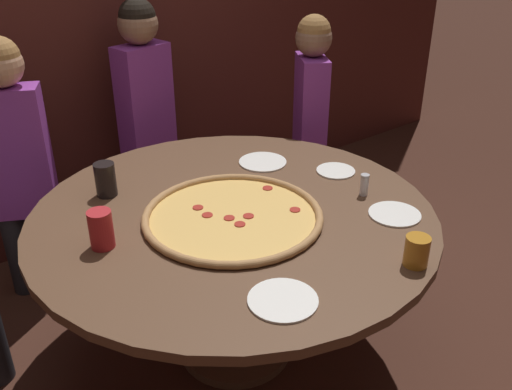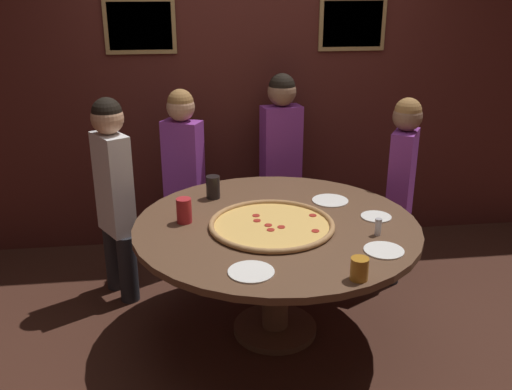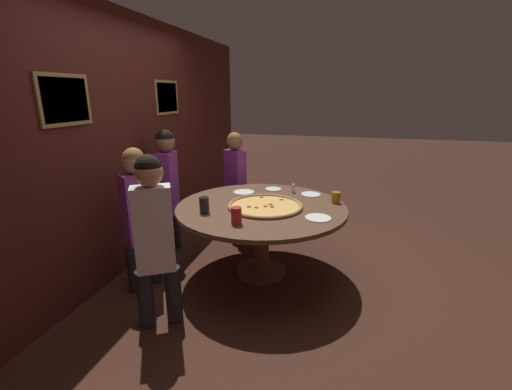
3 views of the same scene
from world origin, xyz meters
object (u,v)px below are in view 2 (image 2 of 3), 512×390
Objects in this scene: white_plate_left_side at (376,217)px; diner_centre_back at (184,168)px; giant_pizza at (272,225)px; diner_far_left at (114,188)px; drink_cup_centre_back at (213,187)px; white_plate_right_side at (330,201)px; white_plate_beside_cup at (251,272)px; dining_table at (276,242)px; condiment_shaker at (378,227)px; diner_far_right at (281,154)px; drink_cup_near_left at (184,210)px; diner_side_left at (401,180)px; white_plate_near_front at (384,250)px; drink_cup_beside_pizza at (359,269)px.

white_plate_left_side is 1.52m from diner_centre_back.
diner_far_left is at bearing 146.18° from giant_pizza.
diner_centre_back is 0.97× the size of diner_far_left.
drink_cup_centre_back is 0.76m from white_plate_right_side.
white_plate_beside_cup is 1.39m from diner_far_left.
drink_cup_centre_back is at bearing 135.77° from diner_centre_back.
dining_table is at bearing -151.62° from diner_far_left.
diner_far_right is (-0.32, 1.36, 0.02)m from condiment_shaker.
diner_far_left is (-0.99, 0.59, 0.17)m from dining_table.
white_plate_beside_cup is at bearing -64.28° from drink_cup_near_left.
condiment_shaker is 1.73m from diner_far_left.
diner_centre_back is at bearing 101.13° from white_plate_beside_cup.
diner_side_left is at bearing 61.47° from condiment_shaker.
drink_cup_centre_back is 1.05m from white_plate_left_side.
white_plate_near_front is at bearing -81.90° from white_plate_right_side.
diner_far_right is at bearing 109.23° from white_plate_left_side.
white_plate_beside_cup is (-0.22, -0.57, 0.13)m from dining_table.
white_plate_near_front is 0.16× the size of diner_side_left.
white_plate_left_side is (0.32, 0.71, -0.05)m from drink_cup_beside_pizza.
white_plate_beside_cup is at bearing 64.93° from diner_far_right.
drink_cup_centre_back is at bearing 168.29° from white_plate_right_side.
white_plate_beside_cup is at bearing 128.58° from diner_centre_back.
diner_far_right is (0.75, 1.05, -0.00)m from drink_cup_near_left.
diner_far_right reaches higher than diner_centre_back.
drink_cup_near_left is 0.81× the size of white_plate_left_side.
white_plate_near_front is (0.54, -0.38, -0.01)m from giant_pizza.
condiment_shaker is (-0.07, -0.24, 0.05)m from white_plate_left_side.
white_plate_near_front is (0.50, -0.43, 0.13)m from dining_table.
white_plate_right_side is 0.55m from condiment_shaker.
dining_table is at bearing 54.00° from giant_pizza.
white_plate_left_side is 0.13× the size of diner_centre_back.
white_plate_left_side is at bearing -140.77° from diner_far_left.
diner_far_left is 0.97× the size of diner_far_right.
diner_side_left is (0.45, 0.83, -0.03)m from condiment_shaker.
drink_cup_centre_back is (-0.31, 0.50, 0.06)m from giant_pizza.
drink_cup_near_left is at bearing -166.81° from white_plate_right_side.
drink_cup_beside_pizza reaches higher than giant_pizza.
diner_far_right is at bearing 79.20° from dining_table.
drink_cup_centre_back is at bearing 96.99° from white_plate_beside_cup.
diner_far_left is at bearing 160.04° from white_plate_left_side.
white_plate_near_front is 0.15× the size of diner_far_left.
drink_cup_near_left is 1.32× the size of drink_cup_beside_pizza.
diner_far_left reaches higher than diner_centre_back.
diner_centre_back is at bearing 117.45° from dining_table.
diner_far_left is at bearing 168.24° from drink_cup_centre_back.
drink_cup_beside_pizza is at bearing -114.35° from white_plate_left_side.
drink_cup_beside_pizza is at bearing -166.26° from diner_far_left.
drink_cup_near_left is 1.11m from condiment_shaker.
drink_cup_near_left is 0.10× the size of diner_far_right.
drink_cup_near_left is 0.73m from white_plate_beside_cup.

